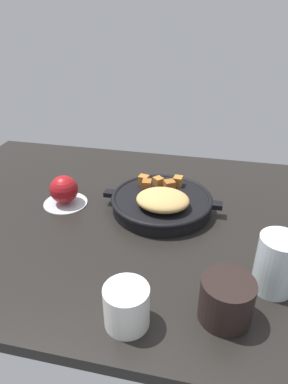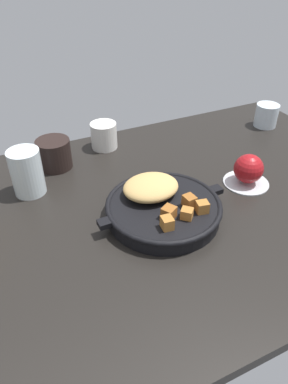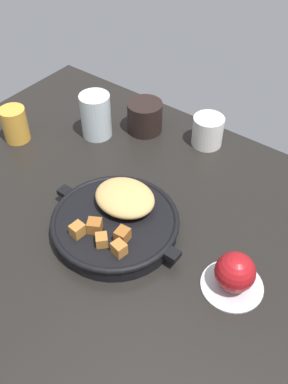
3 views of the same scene
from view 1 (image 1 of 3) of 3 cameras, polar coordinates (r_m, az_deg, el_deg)
name	(u,v)px [view 1 (image 1 of 3)]	position (r cm, az deg, el deg)	size (l,w,h in cm)	color
ground_plane	(140,221)	(82.88, -0.60, -4.78)	(117.42, 76.69, 2.40)	black
cast_iron_skillet	(162,201)	(83.15, 2.96, -1.55)	(29.07, 24.73, 7.21)	black
saucer_plate	(66,203)	(89.30, -12.91, -1.72)	(11.01, 11.01, 0.60)	#B7BABF
red_apple	(64,189)	(87.43, -13.19, 0.42)	(7.04, 7.04, 7.04)	maroon
water_glass_tall	(276,264)	(64.76, 21.15, -11.09)	(7.28, 7.28, 10.92)	silver
ceramic_mug_white	(127,306)	(56.41, -2.91, -18.45)	(7.28, 7.28, 7.26)	silver
coffee_mug_dark	(226,300)	(58.45, 13.54, -17.06)	(8.62, 8.62, 7.62)	black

